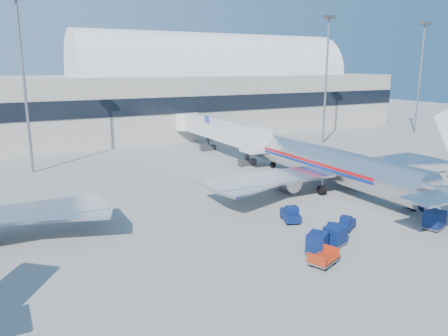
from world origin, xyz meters
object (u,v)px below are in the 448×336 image
mast_east (327,61)px  barrier_near (400,183)px  barrier_far (436,176)px  mast_far_east (422,62)px  tug_left (290,214)px  cart_train_b (335,235)px  mast_west (22,59)px  tug_right (419,202)px  airliner_main (335,165)px  barrier_mid (419,179)px  tug_lead (347,223)px  jetbridge_near (214,129)px  cart_train_c (317,243)px  cart_open_red (323,260)px  cart_train_a (334,234)px  cart_solo_near (434,220)px

mast_east → barrier_near: bearing=-113.2°
barrier_far → mast_far_east: bearing=42.6°
tug_left → cart_train_b: tug_left is taller
mast_west → cart_train_b: size_ratio=10.54×
tug_right → cart_train_b: (-13.64, -3.03, 0.09)m
airliner_main → tug_left: (-10.81, -6.34, -2.20)m
barrier_far → cart_train_b: size_ratio=1.40×
barrier_mid → tug_lead: size_ratio=1.32×
mast_east → barrier_near: mast_east is taller
jetbridge_near → barrier_far: (17.00, -28.81, -3.48)m
mast_far_east → tug_lead: mast_far_east is taller
mast_west → cart_train_b: 44.70m
mast_east → barrier_mid: mast_east is taller
tug_lead → mast_west: bearing=92.3°
cart_train_c → cart_open_red: bearing=-151.0°
barrier_far → cart_train_c: (-27.73, -10.43, 0.40)m
airliner_main → barrier_mid: size_ratio=12.42×
barrier_far → cart_train_a: cart_train_a is taller
tug_right → barrier_near: bearing=73.3°
cart_train_b → mast_east: bearing=32.9°
barrier_far → tug_lead: 23.56m
airliner_main → tug_right: size_ratio=13.05×
jetbridge_near → cart_open_red: (-11.67, -41.07, -3.51)m
barrier_mid → cart_solo_near: 16.51m
airliner_main → mast_east: 34.51m
barrier_far → cart_train_b: bearing=-158.7°
cart_train_c → mast_far_east: bearing=-0.3°
tug_left → barrier_far: bearing=-62.9°
mast_far_east → mast_west: bearing=180.0°
tug_left → cart_open_red: size_ratio=1.05×
mast_far_east → cart_train_b: bearing=-145.8°
barrier_far → tug_right: 13.70m
cart_solo_near → mast_far_east: bearing=24.8°
cart_train_b → airliner_main: bearing=30.8°
mast_west → tug_lead: mast_west is taller
airliner_main → cart_train_b: airliner_main is taller
tug_lead → barrier_near: bearing=-3.3°
jetbridge_near → barrier_mid: (13.70, -28.81, -3.48)m
barrier_near → barrier_mid: (3.30, 0.00, 0.00)m
jetbridge_near → barrier_near: (10.40, -28.81, -3.48)m
barrier_mid → cart_train_a: bearing=-156.5°
jetbridge_near → cart_train_a: bearing=-102.2°
tug_lead → cart_solo_near: bearing=-56.5°
tug_lead → cart_train_c: (-5.49, -2.65, 0.25)m
tug_left → airliner_main: bearing=-41.1°
mast_far_east → barrier_near: size_ratio=7.53×
mast_west → cart_solo_near: size_ratio=10.25×
jetbridge_near → cart_train_a: 39.36m
mast_far_east → cart_train_a: (-55.68, -37.55, -13.99)m
cart_train_b → jetbridge_near: bearing=59.7°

